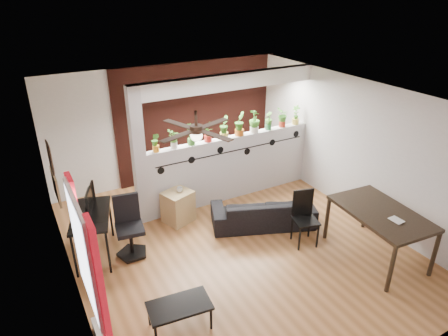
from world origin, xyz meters
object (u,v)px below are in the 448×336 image
coffee_table (179,307)px  cup (180,190)px  potted_plant_5 (240,123)px  potted_plant_7 (269,120)px  potted_plant_0 (155,142)px  dining_table (381,216)px  office_chair (130,230)px  potted_plant_6 (254,121)px  ceiling_fan (196,131)px  computer_desk (91,218)px  folding_chair (304,212)px  potted_plant_4 (224,127)px  potted_plant_3 (208,131)px  potted_plant_8 (283,117)px  potted_plant_2 (191,134)px  cube_shelf (178,207)px  potted_plant_1 (174,138)px  potted_plant_9 (296,114)px

coffee_table → cup: bearing=66.4°
potted_plant_5 → potted_plant_7: 0.70m
potted_plant_0 → dining_table: potted_plant_0 is taller
potted_plant_7 → office_chair: potted_plant_7 is taller
potted_plant_6 → office_chair: (-2.96, -0.88, -1.14)m
ceiling_fan → computer_desk: 2.39m
potted_plant_5 → dining_table: size_ratio=0.30×
potted_plant_0 → cup: bearing=-50.7°
folding_chair → potted_plant_6: bearing=83.2°
potted_plant_4 → potted_plant_7: potted_plant_4 is taller
potted_plant_3 → potted_plant_7: bearing=0.0°
cup → office_chair: office_chair is taller
potted_plant_8 → potted_plant_2: bearing=180.0°
potted_plant_2 → coffee_table: 3.34m
potted_plant_0 → dining_table: size_ratio=0.22×
potted_plant_7 → cube_shelf: size_ratio=0.61×
potted_plant_4 → cup: bearing=-163.2°
potted_plant_0 → potted_plant_7: (2.46, 0.00, 0.01)m
potted_plant_7 → dining_table: 3.01m
potted_plant_4 → cube_shelf: bearing=-163.9°
ceiling_fan → potted_plant_1: size_ratio=3.30×
potted_plant_9 → potted_plant_7: bearing=180.0°
computer_desk → office_chair: bearing=-24.2°
potted_plant_8 → coffee_table: size_ratio=0.47×
potted_plant_4 → potted_plant_6: (0.70, 0.00, 0.01)m
computer_desk → office_chair: (0.53, -0.24, -0.27)m
potted_plant_1 → potted_plant_7: 2.11m
ceiling_fan → dining_table: ceiling_fan is taller
potted_plant_2 → potted_plant_5: 1.05m
ceiling_fan → potted_plant_9: size_ratio=2.85×
cube_shelf → computer_desk: computer_desk is taller
potted_plant_7 → coffee_table: potted_plant_7 is taller
potted_plant_1 → potted_plant_2: (0.35, 0.00, 0.02)m
ceiling_fan → potted_plant_4: 2.41m
potted_plant_2 → potted_plant_8: (2.11, -0.00, -0.00)m
potted_plant_3 → potted_plant_8: 1.76m
computer_desk → potted_plant_0: bearing=25.0°
potted_plant_9 → cup: potted_plant_9 is taller
potted_plant_4 → folding_chair: potted_plant_4 is taller
potted_plant_9 → ceiling_fan: bearing=-150.5°
potted_plant_3 → coffee_table: size_ratio=0.48×
office_chair → potted_plant_1: bearing=36.3°
potted_plant_3 → potted_plant_4: 0.35m
potted_plant_4 → dining_table: size_ratio=0.28×
potted_plant_0 → potted_plant_9: size_ratio=0.85×
potted_plant_6 → office_chair: 3.29m
folding_chair → potted_plant_8: bearing=64.6°
computer_desk → potted_plant_8: bearing=8.7°
potted_plant_0 → potted_plant_1: bearing=-0.0°
potted_plant_3 → computer_desk: potted_plant_3 is taller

